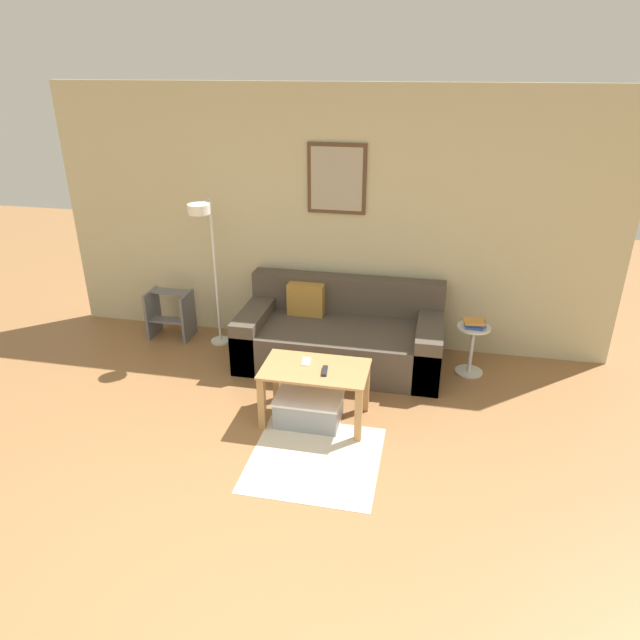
# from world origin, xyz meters

# --- Properties ---
(ground_plane) EXTENTS (16.00, 16.00, 0.00)m
(ground_plane) POSITION_xyz_m (0.00, 0.00, 0.00)
(ground_plane) COLOR olive
(wall_back) EXTENTS (5.60, 0.09, 2.55)m
(wall_back) POSITION_xyz_m (0.00, 3.33, 1.28)
(wall_back) COLOR #C6BC93
(wall_back) RESTS_ON ground_plane
(area_rug) EXTENTS (0.96, 0.97, 0.01)m
(area_rug) POSITION_xyz_m (0.32, 1.28, 0.00)
(area_rug) COLOR beige
(area_rug) RESTS_ON ground_plane
(couch) EXTENTS (1.93, 0.94, 0.77)m
(couch) POSITION_xyz_m (0.23, 2.84, 0.27)
(couch) COLOR #4C4238
(couch) RESTS_ON ground_plane
(coffee_table) EXTENTS (0.85, 0.51, 0.48)m
(coffee_table) POSITION_xyz_m (0.20, 1.80, 0.37)
(coffee_table) COLOR #AD7F4C
(coffee_table) RESTS_ON ground_plane
(storage_bin) EXTENTS (0.54, 0.39, 0.24)m
(storage_bin) POSITION_xyz_m (0.16, 1.76, 0.12)
(storage_bin) COLOR gray
(storage_bin) RESTS_ON ground_plane
(floor_lamp) EXTENTS (0.21, 0.47, 1.53)m
(floor_lamp) POSITION_xyz_m (-1.08, 2.82, 1.13)
(floor_lamp) COLOR white
(floor_lamp) RESTS_ON ground_plane
(side_table) EXTENTS (0.31, 0.31, 0.48)m
(side_table) POSITION_xyz_m (1.48, 2.86, 0.29)
(side_table) COLOR silver
(side_table) RESTS_ON ground_plane
(book_stack) EXTENTS (0.21, 0.19, 0.06)m
(book_stack) POSITION_xyz_m (1.47, 2.85, 0.52)
(book_stack) COLOR #335199
(book_stack) RESTS_ON side_table
(remote_control) EXTENTS (0.06, 0.15, 0.02)m
(remote_control) POSITION_xyz_m (0.29, 1.75, 0.49)
(remote_control) COLOR #232328
(remote_control) RESTS_ON coffee_table
(cell_phone) EXTENTS (0.08, 0.15, 0.01)m
(cell_phone) POSITION_xyz_m (0.11, 1.88, 0.48)
(cell_phone) COLOR silver
(cell_phone) RESTS_ON coffee_table
(step_stool) EXTENTS (0.44, 0.32, 0.51)m
(step_stool) POSITION_xyz_m (-1.64, 3.01, 0.27)
(step_stool) COLOR slate
(step_stool) RESTS_ON ground_plane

